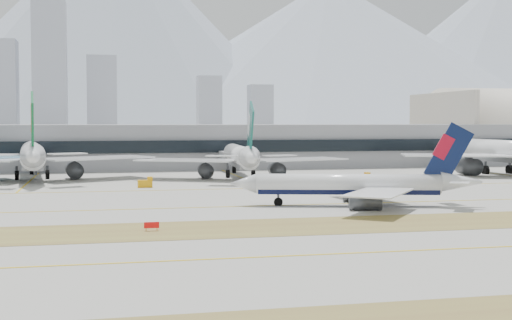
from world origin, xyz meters
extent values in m
plane|color=#99978F|center=(0.00, 0.00, 0.00)|extent=(3000.00, 3000.00, 0.00)
cube|color=brown|center=(0.00, -32.00, 0.02)|extent=(360.00, 18.00, 0.06)
cube|color=yellow|center=(0.00, -5.00, 0.03)|extent=(360.00, 0.45, 0.04)
cube|color=yellow|center=(0.00, -55.00, 0.03)|extent=(360.00, 0.45, 0.04)
cube|color=yellow|center=(0.00, 30.00, 0.03)|extent=(360.00, 0.45, 0.04)
cylinder|color=white|center=(17.17, -8.50, 4.20)|extent=(34.68, 12.72, 3.81)
cube|color=black|center=(17.17, -8.50, 3.15)|extent=(33.86, 11.99, 1.72)
cone|color=white|center=(-2.25, -3.29, 4.20)|extent=(6.14, 5.06, 3.81)
cone|color=white|center=(37.76, -14.03, 4.67)|extent=(8.48, 5.69, 3.81)
cube|color=white|center=(24.25, 0.55, 3.62)|extent=(10.84, 19.71, 0.23)
cube|color=white|center=(37.64, -8.86, 4.96)|extent=(3.66, 5.51, 0.15)
cylinder|color=#3F4247|center=(21.44, -2.35, 1.53)|extent=(6.36, 4.27, 2.86)
cube|color=#3F4247|center=(21.44, -2.35, 2.67)|extent=(2.41, 0.90, 1.33)
cube|color=white|center=(18.77, -19.88, 3.62)|extent=(18.20, 20.20, 0.23)
cube|color=white|center=(35.07, -18.44, 4.96)|extent=(5.75, 6.33, 0.15)
cylinder|color=#3F4247|center=(17.79, -15.97, 1.53)|extent=(6.36, 4.27, 2.86)
cube|color=#3F4247|center=(17.79, -15.97, 2.67)|extent=(2.41, 0.90, 1.33)
cube|color=#0A153F|center=(35.42, -13.40, 9.99)|extent=(9.19, 2.77, 11.95)
cube|color=#B00B25|center=(34.48, -13.15, 11.28)|extent=(4.22, 1.51, 5.12)
cylinder|color=#3F4247|center=(4.37, -5.07, 1.14)|extent=(0.46, 0.46, 2.29)
cylinder|color=black|center=(4.37, -5.07, 0.67)|extent=(1.83, 1.09, 1.72)
cylinder|color=#3F4247|center=(17.46, -11.15, 1.14)|extent=(0.46, 0.46, 2.29)
cylinder|color=black|center=(17.46, -11.15, 0.67)|extent=(1.83, 1.09, 1.72)
cylinder|color=#3F4247|center=(18.75, -6.36, 1.14)|extent=(0.46, 0.46, 2.29)
cylinder|color=black|center=(18.75, -6.36, 0.67)|extent=(1.83, 1.09, 1.72)
cylinder|color=white|center=(-47.21, 71.46, 6.88)|extent=(10.72, 47.65, 6.25)
cube|color=slate|center=(-47.21, 71.46, 5.16)|extent=(9.69, 46.62, 2.81)
cone|color=white|center=(-49.80, 98.58, 6.88)|extent=(6.91, 7.78, 6.25)
cone|color=white|center=(-44.47, 42.70, 7.66)|extent=(7.22, 11.05, 6.25)
cube|color=white|center=(-29.75, 66.15, 5.94)|extent=(32.97, 26.04, 0.38)
cube|color=white|center=(-36.56, 45.44, 8.13)|extent=(9.86, 7.70, 0.25)
cylinder|color=#3F4247|center=(-35.65, 68.73, 2.50)|extent=(5.42, 8.29, 4.69)
cube|color=#3F4247|center=(-35.65, 68.73, 4.38)|extent=(0.78, 3.31, 2.19)
cube|color=#0C592B|center=(-44.78, 45.97, 15.08)|extent=(1.80, 13.07, 16.77)
cube|color=red|center=(-44.90, 47.28, 16.91)|extent=(1.24, 5.93, 7.18)
cylinder|color=#3F4247|center=(-48.92, 89.34, 1.88)|extent=(0.75, 0.75, 3.75)
cylinder|color=black|center=(-48.92, 89.34, 1.09)|extent=(1.36, 2.90, 2.81)
cylinder|color=#3F4247|center=(-51.13, 69.77, 1.88)|extent=(0.75, 0.75, 3.75)
cylinder|color=black|center=(-51.13, 69.77, 1.09)|extent=(1.36, 2.90, 2.81)
cylinder|color=#3F4247|center=(-43.04, 70.54, 1.88)|extent=(0.75, 0.75, 3.75)
cylinder|color=black|center=(-43.04, 70.54, 1.09)|extent=(1.36, 2.90, 2.81)
cylinder|color=white|center=(10.89, 64.77, 6.25)|extent=(9.23, 43.25, 5.68)
cube|color=slate|center=(10.89, 64.77, 4.68)|extent=(8.31, 42.32, 2.56)
cone|color=white|center=(12.95, 89.43, 6.25)|extent=(6.20, 7.01, 5.68)
cone|color=white|center=(8.71, 38.63, 6.96)|extent=(6.45, 9.98, 5.68)
cube|color=white|center=(25.64, 57.22, 5.39)|extent=(29.73, 20.00, 0.34)
cube|color=white|center=(16.21, 39.80, 7.38)|extent=(8.69, 5.88, 0.23)
cylinder|color=#3F4247|center=(20.79, 60.47, 2.27)|extent=(4.84, 7.48, 4.26)
cube|color=#3F4247|center=(20.79, 60.47, 3.97)|extent=(0.67, 3.01, 1.99)
cube|color=white|center=(-4.91, 59.77, 5.39)|extent=(29.96, 23.43, 0.34)
cube|color=white|center=(1.50, 41.03, 7.38)|extent=(8.94, 6.92, 0.23)
cylinder|color=#3F4247|center=(0.42, 62.17, 2.27)|extent=(4.84, 7.48, 4.26)
cube|color=#3F4247|center=(0.42, 62.17, 3.97)|extent=(0.67, 3.01, 1.99)
cube|color=#13574E|center=(8.96, 41.60, 13.70)|extent=(1.50, 11.87, 15.23)
cube|color=silver|center=(9.06, 42.79, 15.35)|extent=(1.07, 5.39, 6.52)
cylinder|color=#3F4247|center=(12.25, 81.03, 1.70)|extent=(0.68, 0.68, 3.41)
cylinder|color=black|center=(12.25, 81.03, 0.99)|extent=(1.20, 2.63, 2.56)
cylinder|color=#3F4247|center=(7.11, 63.89, 1.70)|extent=(0.68, 0.68, 3.41)
cylinder|color=black|center=(7.11, 63.89, 0.99)|extent=(1.20, 2.63, 2.56)
cylinder|color=#3F4247|center=(14.47, 63.28, 1.70)|extent=(0.68, 0.68, 3.41)
cylinder|color=black|center=(14.47, 63.28, 0.99)|extent=(1.20, 2.63, 2.56)
cylinder|color=white|center=(90.72, 61.78, 7.20)|extent=(9.12, 49.76, 6.55)
cube|color=slate|center=(90.72, 61.78, 5.40)|extent=(8.08, 48.72, 2.95)
cone|color=white|center=(89.23, 90.26, 7.20)|extent=(6.93, 7.89, 6.55)
cube|color=white|center=(73.44, 53.60, 6.22)|extent=(34.40, 23.85, 0.39)
cylinder|color=#3F4247|center=(79.16, 57.18, 2.62)|extent=(5.33, 8.49, 4.91)
cube|color=#3F4247|center=(79.16, 57.18, 4.58)|extent=(0.67, 3.46, 2.29)
cylinder|color=#3F4247|center=(89.74, 80.56, 1.96)|extent=(0.79, 0.79, 3.93)
cylinder|color=black|center=(89.74, 80.56, 1.15)|extent=(1.30, 3.00, 2.95)
cylinder|color=#3F4247|center=(86.54, 60.18, 1.96)|extent=(0.79, 0.79, 3.93)
cylinder|color=black|center=(86.54, 60.18, 1.15)|extent=(1.30, 3.00, 2.95)
cylinder|color=#3F4247|center=(95.04, 60.63, 1.96)|extent=(0.79, 0.79, 3.93)
cylinder|color=black|center=(95.04, 60.63, 1.15)|extent=(1.30, 3.00, 2.95)
cube|color=gray|center=(0.00, 115.00, 7.50)|extent=(280.00, 42.00, 15.00)
cube|color=black|center=(0.00, 93.50, 7.95)|extent=(280.00, 1.20, 4.00)
cube|color=beige|center=(110.00, 135.00, 14.10)|extent=(2.00, 57.00, 27.90)
cube|color=red|center=(-21.71, -32.00, 0.90)|extent=(2.20, 0.15, 0.90)
cylinder|color=orange|center=(-22.51, -32.00, 0.25)|extent=(0.10, 0.10, 0.50)
cylinder|color=orange|center=(-20.91, -32.00, 0.25)|extent=(0.10, 0.10, 0.50)
cube|color=#EEA20C|center=(39.45, 41.18, 0.90)|extent=(3.50, 2.00, 1.80)
cube|color=#EEA20C|center=(40.65, 41.18, 2.10)|extent=(1.20, 1.80, 1.00)
cylinder|color=black|center=(38.25, 40.38, 0.35)|extent=(0.70, 0.30, 0.70)
cylinder|color=black|center=(38.25, 41.98, 0.35)|extent=(0.70, 0.30, 0.70)
cylinder|color=black|center=(40.65, 40.38, 0.35)|extent=(0.70, 0.30, 0.70)
cylinder|color=black|center=(40.65, 41.98, 0.35)|extent=(0.70, 0.30, 0.70)
cube|color=#EEA20C|center=(-18.07, 38.27, 0.90)|extent=(3.50, 2.00, 1.80)
cube|color=#EEA20C|center=(-16.87, 38.27, 2.10)|extent=(1.20, 1.80, 1.00)
cylinder|color=black|center=(-19.27, 37.47, 0.35)|extent=(0.70, 0.30, 0.70)
cylinder|color=black|center=(-19.27, 39.07, 0.35)|extent=(0.70, 0.30, 0.70)
cylinder|color=black|center=(-16.87, 37.47, 0.35)|extent=(0.70, 0.30, 0.70)
cylinder|color=black|center=(-16.87, 39.07, 0.35)|extent=(0.70, 0.30, 0.70)
cube|color=#A2A7B8|center=(-65.00, 450.00, 55.00)|extent=(26.00, 23.40, 110.00)
cube|color=#A2A7B8|center=(-25.00, 465.00, 35.00)|extent=(24.00, 21.60, 70.00)
cube|color=#A2A7B8|center=(65.00, 470.00, 27.50)|extent=(20.00, 18.00, 55.00)
cube|color=#A2A7B8|center=(110.00, 470.00, 24.00)|extent=(20.00, 18.00, 48.00)
cone|color=#9EA8B7|center=(0.00, 1400.00, 211.50)|extent=(900.00, 900.00, 470.00)
cone|color=#9EA8B7|center=(480.00, 1390.00, 157.50)|extent=(1120.00, 1120.00, 350.00)
cone|color=#9EA8B7|center=(950.00, 1430.00, 184.50)|extent=(1000.00, 1000.00, 410.00)
camera|label=1|loc=(-29.38, -136.39, 16.05)|focal=50.00mm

